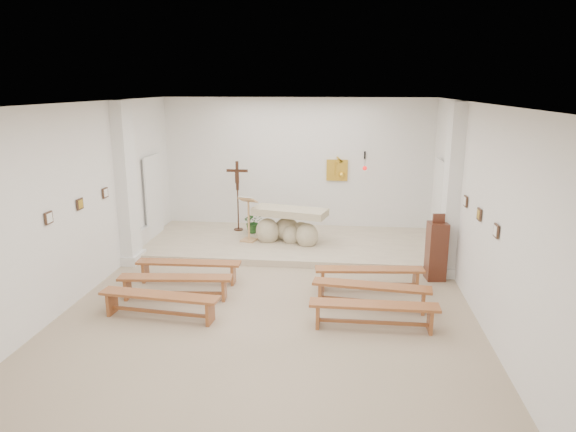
# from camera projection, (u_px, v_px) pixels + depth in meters

# --- Properties ---
(ground) EXTENTS (7.00, 10.00, 0.00)m
(ground) POSITION_uv_depth(u_px,v_px,m) (270.00, 306.00, 9.06)
(ground) COLOR tan
(ground) RESTS_ON ground
(wall_left) EXTENTS (0.02, 10.00, 3.50)m
(wall_left) POSITION_uv_depth(u_px,v_px,m) (73.00, 205.00, 9.00)
(wall_left) COLOR white
(wall_left) RESTS_ON ground
(wall_right) EXTENTS (0.02, 10.00, 3.50)m
(wall_right) POSITION_uv_depth(u_px,v_px,m) (484.00, 216.00, 8.26)
(wall_right) COLOR white
(wall_right) RESTS_ON ground
(wall_back) EXTENTS (7.00, 0.02, 3.50)m
(wall_back) POSITION_uv_depth(u_px,v_px,m) (297.00, 166.00, 13.44)
(wall_back) COLOR white
(wall_back) RESTS_ON ground
(ceiling) EXTENTS (7.00, 10.00, 0.02)m
(ceiling) POSITION_uv_depth(u_px,v_px,m) (269.00, 104.00, 8.20)
(ceiling) COLOR silver
(ceiling) RESTS_ON wall_back
(sanctuary_platform) EXTENTS (6.98, 3.00, 0.15)m
(sanctuary_platform) POSITION_uv_depth(u_px,v_px,m) (291.00, 243.00, 12.41)
(sanctuary_platform) COLOR beige
(sanctuary_platform) RESTS_ON ground
(pilaster_left) EXTENTS (0.26, 0.55, 3.50)m
(pilaster_left) POSITION_uv_depth(u_px,v_px,m) (127.00, 184.00, 10.91)
(pilaster_left) COLOR white
(pilaster_left) RESTS_ON ground
(pilaster_right) EXTENTS (0.26, 0.55, 3.50)m
(pilaster_right) POSITION_uv_depth(u_px,v_px,m) (452.00, 191.00, 10.20)
(pilaster_right) COLOR white
(pilaster_right) RESTS_ON ground
(gold_wall_relief) EXTENTS (0.55, 0.04, 0.55)m
(gold_wall_relief) POSITION_uv_depth(u_px,v_px,m) (337.00, 170.00, 13.32)
(gold_wall_relief) COLOR gold
(gold_wall_relief) RESTS_ON wall_back
(sanctuary_lamp) EXTENTS (0.11, 0.36, 0.44)m
(sanctuary_lamp) POSITION_uv_depth(u_px,v_px,m) (365.00, 166.00, 12.96)
(sanctuary_lamp) COLOR black
(sanctuary_lamp) RESTS_ON wall_back
(station_frame_left_front) EXTENTS (0.03, 0.20, 0.20)m
(station_frame_left_front) POSITION_uv_depth(u_px,v_px,m) (49.00, 218.00, 8.24)
(station_frame_left_front) COLOR #412A1C
(station_frame_left_front) RESTS_ON wall_left
(station_frame_left_mid) EXTENTS (0.03, 0.20, 0.20)m
(station_frame_left_mid) POSITION_uv_depth(u_px,v_px,m) (80.00, 204.00, 9.20)
(station_frame_left_mid) COLOR #412A1C
(station_frame_left_mid) RESTS_ON wall_left
(station_frame_left_rear) EXTENTS (0.03, 0.20, 0.20)m
(station_frame_left_rear) POSITION_uv_depth(u_px,v_px,m) (105.00, 193.00, 10.16)
(station_frame_left_rear) COLOR #412A1C
(station_frame_left_rear) RESTS_ON wall_left
(station_frame_right_front) EXTENTS (0.03, 0.20, 0.20)m
(station_frame_right_front) POSITION_uv_depth(u_px,v_px,m) (496.00, 231.00, 7.50)
(station_frame_right_front) COLOR #412A1C
(station_frame_right_front) RESTS_ON wall_right
(station_frame_right_mid) EXTENTS (0.03, 0.20, 0.20)m
(station_frame_right_mid) POSITION_uv_depth(u_px,v_px,m) (479.00, 214.00, 8.46)
(station_frame_right_mid) COLOR #412A1C
(station_frame_right_mid) RESTS_ON wall_right
(station_frame_right_rear) EXTENTS (0.03, 0.20, 0.20)m
(station_frame_right_rear) POSITION_uv_depth(u_px,v_px,m) (466.00, 201.00, 9.42)
(station_frame_right_rear) COLOR #412A1C
(station_frame_right_rear) RESTS_ON wall_right
(radiator_left) EXTENTS (0.10, 0.85, 0.52)m
(radiator_left) POSITION_uv_depth(u_px,v_px,m) (141.00, 241.00, 11.96)
(radiator_left) COLOR silver
(radiator_left) RESTS_ON ground
(radiator_right) EXTENTS (0.10, 0.85, 0.52)m
(radiator_right) POSITION_uv_depth(u_px,v_px,m) (443.00, 251.00, 11.23)
(radiator_right) COLOR silver
(radiator_right) RESTS_ON ground
(altar) EXTENTS (1.86, 1.08, 0.90)m
(altar) POSITION_uv_depth(u_px,v_px,m) (289.00, 228.00, 12.22)
(altar) COLOR beige
(altar) RESTS_ON sanctuary_platform
(lectern) EXTENTS (0.47, 0.43, 1.12)m
(lectern) POSITION_uv_depth(u_px,v_px,m) (248.00, 219.00, 12.23)
(lectern) COLOR tan
(lectern) RESTS_ON sanctuary_platform
(crucifix_stand) EXTENTS (0.54, 0.24, 1.79)m
(crucifix_stand) POSITION_uv_depth(u_px,v_px,m) (238.00, 191.00, 13.04)
(crucifix_stand) COLOR #3B2112
(crucifix_stand) RESTS_ON sanctuary_platform
(potted_plant) EXTENTS (0.63, 0.60, 0.55)m
(potted_plant) POSITION_uv_depth(u_px,v_px,m) (253.00, 222.00, 13.02)
(potted_plant) COLOR #245522
(potted_plant) RESTS_ON sanctuary_platform
(donation_pedestal) EXTENTS (0.40, 0.40, 1.36)m
(donation_pedestal) POSITION_uv_depth(u_px,v_px,m) (436.00, 251.00, 10.19)
(donation_pedestal) COLOR #512617
(donation_pedestal) RESTS_ON ground
(bench_left_front) EXTENTS (2.06, 0.39, 0.43)m
(bench_left_front) POSITION_uv_depth(u_px,v_px,m) (189.00, 267.00, 10.09)
(bench_left_front) COLOR brown
(bench_left_front) RESTS_ON ground
(bench_right_front) EXTENTS (2.07, 0.52, 0.43)m
(bench_right_front) POSITION_uv_depth(u_px,v_px,m) (369.00, 274.00, 9.71)
(bench_right_front) COLOR brown
(bench_right_front) RESTS_ON ground
(bench_left_second) EXTENTS (2.07, 0.51, 0.43)m
(bench_left_second) POSITION_uv_depth(u_px,v_px,m) (175.00, 282.00, 9.30)
(bench_left_second) COLOR brown
(bench_left_second) RESTS_ON ground
(bench_right_second) EXTENTS (2.07, 0.56, 0.43)m
(bench_right_second) POSITION_uv_depth(u_px,v_px,m) (371.00, 290.00, 8.92)
(bench_right_second) COLOR brown
(bench_right_second) RESTS_ON ground
(bench_left_third) EXTENTS (2.07, 0.54, 0.43)m
(bench_left_third) POSITION_uv_depth(u_px,v_px,m) (160.00, 300.00, 8.51)
(bench_left_third) COLOR brown
(bench_left_third) RESTS_ON ground
(bench_right_third) EXTENTS (2.05, 0.33, 0.43)m
(bench_right_third) POSITION_uv_depth(u_px,v_px,m) (374.00, 310.00, 8.14)
(bench_right_third) COLOR brown
(bench_right_third) RESTS_ON ground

